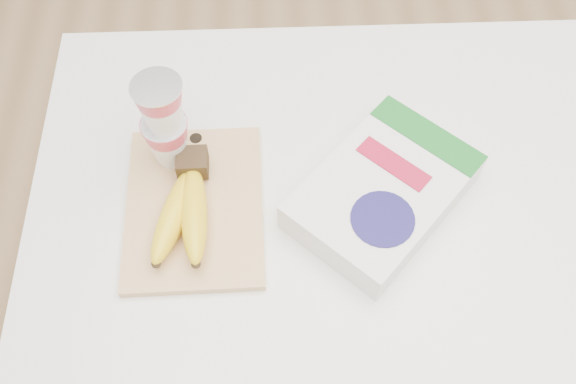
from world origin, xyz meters
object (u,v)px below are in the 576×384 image
Objects in this scene: cutting_board at (195,206)px; yogurt_stack at (164,121)px; cereal_box at (383,192)px; bananas at (185,207)px; table at (357,294)px.

cutting_board is 1.65× the size of yogurt_stack.
cutting_board is at bearing -137.17° from cereal_box.
bananas is at bearing -118.13° from cutting_board.
bananas reaches higher than cutting_board.
cutting_board reaches higher than table.
cutting_board is 1.40× the size of bananas.
cereal_box reaches higher than cutting_board.
table is at bearing 6.95° from bananas.
table is 5.42× the size of bananas.
bananas is 0.62× the size of cereal_box.
cutting_board is 0.04m from bananas.
yogurt_stack reaches higher than bananas.
bananas is (-0.30, -0.04, 0.45)m from table.
yogurt_stack is at bearing 167.78° from table.
cutting_board is 0.29m from cereal_box.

